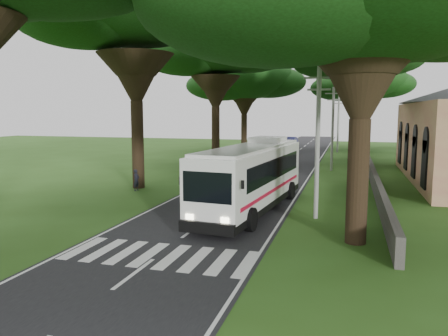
# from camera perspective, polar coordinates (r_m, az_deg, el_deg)

# --- Properties ---
(ground) EXTENTS (140.00, 140.00, 0.00)m
(ground) POSITION_cam_1_polar(r_m,az_deg,el_deg) (19.52, -6.09, -9.55)
(ground) COLOR #294D16
(ground) RESTS_ON ground
(road) EXTENTS (8.00, 120.00, 0.04)m
(road) POSITION_cam_1_polar(r_m,az_deg,el_deg) (43.24, 6.48, -0.20)
(road) COLOR black
(road) RESTS_ON ground
(crosswalk) EXTENTS (8.00, 3.00, 0.01)m
(crosswalk) POSITION_cam_1_polar(r_m,az_deg,el_deg) (17.77, -8.57, -11.30)
(crosswalk) COLOR silver
(crosswalk) RESTS_ON ground
(property_wall) EXTENTS (0.35, 50.00, 1.20)m
(property_wall) POSITION_cam_1_polar(r_m,az_deg,el_deg) (41.63, 18.56, -0.01)
(property_wall) COLOR #383533
(property_wall) RESTS_ON ground
(pole_near) EXTENTS (1.60, 0.24, 8.00)m
(pole_near) POSITION_cam_1_polar(r_m,az_deg,el_deg) (23.38, 12.13, 3.56)
(pole_near) COLOR gray
(pole_near) RESTS_ON ground
(pole_mid) EXTENTS (1.60, 0.24, 8.00)m
(pole_mid) POSITION_cam_1_polar(r_m,az_deg,el_deg) (43.33, 14.00, 5.18)
(pole_mid) COLOR gray
(pole_mid) RESTS_ON ground
(pole_far) EXTENTS (1.60, 0.24, 8.00)m
(pole_far) POSITION_cam_1_polar(r_m,az_deg,el_deg) (63.32, 14.69, 5.77)
(pole_far) COLOR gray
(pole_far) RESTS_ON ground
(tree_l_mida) EXTENTS (14.24, 14.24, 16.32)m
(tree_l_mida) POSITION_cam_1_polar(r_m,az_deg,el_deg) (33.78, -11.64, 19.99)
(tree_l_mida) COLOR black
(tree_l_mida) RESTS_ON ground
(tree_l_midb) EXTENTS (14.09, 14.09, 15.78)m
(tree_l_midb) POSITION_cam_1_polar(r_m,az_deg,el_deg) (49.97, -1.12, 15.37)
(tree_l_midb) COLOR black
(tree_l_midb) RESTS_ON ground
(tree_l_far) EXTENTS (15.21, 15.21, 13.92)m
(tree_l_far) POSITION_cam_1_polar(r_m,az_deg,el_deg) (67.30, 2.68, 11.56)
(tree_l_far) COLOR black
(tree_l_far) RESTS_ON ground
(tree_r_mida) EXTENTS (13.48, 13.48, 16.28)m
(tree_r_mida) POSITION_cam_1_polar(r_m,az_deg,el_deg) (38.05, 18.05, 18.45)
(tree_r_mida) COLOR black
(tree_r_mida) RESTS_ON ground
(tree_r_midb) EXTENTS (13.39, 13.39, 15.47)m
(tree_r_midb) POSITION_cam_1_polar(r_m,az_deg,el_deg) (55.69, 16.88, 14.04)
(tree_r_midb) COLOR black
(tree_r_midb) RESTS_ON ground
(tree_r_far) EXTENTS (14.03, 14.03, 13.54)m
(tree_r_far) POSITION_cam_1_polar(r_m,az_deg,el_deg) (73.45, 17.44, 10.77)
(tree_r_far) COLOR black
(tree_r_far) RESTS_ON ground
(coach_bus) EXTENTS (3.94, 12.95, 3.76)m
(coach_bus) POSITION_cam_1_polar(r_m,az_deg,el_deg) (25.01, 3.73, -1.03)
(coach_bus) COLOR white
(coach_bus) RESTS_ON ground
(distant_car_a) EXTENTS (1.57, 3.84, 1.31)m
(distant_car_a) POSITION_cam_1_polar(r_m,az_deg,el_deg) (59.24, 7.04, 2.48)
(distant_car_a) COLOR #B9B7BD
(distant_car_a) RESTS_ON road
(distant_car_b) EXTENTS (1.90, 4.25, 1.35)m
(distant_car_b) POSITION_cam_1_polar(r_m,az_deg,el_deg) (76.01, 8.76, 3.53)
(distant_car_b) COLOR navy
(distant_car_b) RESTS_ON road
(pedestrian) EXTENTS (0.43, 0.60, 1.55)m
(pedestrian) POSITION_cam_1_polar(r_m,az_deg,el_deg) (32.06, -11.37, -1.55)
(pedestrian) COLOR black
(pedestrian) RESTS_ON ground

